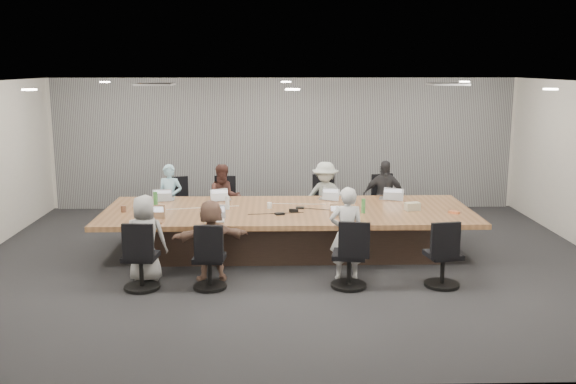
{
  "coord_description": "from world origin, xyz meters",
  "views": [
    {
      "loc": [
        -0.26,
        -9.74,
        3.06
      ],
      "look_at": [
        0.0,
        0.4,
        1.05
      ],
      "focal_mm": 40.0,
      "sensor_mm": 36.0,
      "label": 1
    }
  ],
  "objects_px": {
    "person_2": "(325,197)",
    "canvas_bag": "(412,206)",
    "chair_0": "(173,209)",
    "mug_brown": "(123,209)",
    "laptop_3": "(389,198)",
    "laptop_4": "(152,221)",
    "conference_table": "(288,229)",
    "chair_5": "(209,263)",
    "chair_7": "(443,260)",
    "laptop_2": "(328,199)",
    "chair_1": "(226,209)",
    "person_0": "(170,199)",
    "laptop_0": "(165,199)",
    "chair_4": "(141,262)",
    "person_3": "(384,196)",
    "snack_packet": "(454,212)",
    "person_4": "(145,238)",
    "chair_2": "(324,207)",
    "bottle_green_left": "(156,200)",
    "chair_3": "(380,207)",
    "stapler": "(294,211)",
    "chair_6": "(349,260)",
    "person_5": "(211,240)",
    "laptop_6": "(342,220)",
    "laptop_1": "(222,199)",
    "bottle_green_right": "(363,206)",
    "laptop_5": "(214,221)",
    "person_1": "(224,199)",
    "bottle_clear": "(227,203)"
  },
  "relations": [
    {
      "from": "mug_brown",
      "to": "canvas_bag",
      "type": "xyz_separation_m",
      "value": [
        4.68,
        0.01,
        0.01
      ]
    },
    {
      "from": "person_1",
      "to": "laptop_6",
      "type": "relative_size",
      "value": 4.08
    },
    {
      "from": "chair_4",
      "to": "laptop_2",
      "type": "bearing_deg",
      "value": 46.71
    },
    {
      "from": "chair_7",
      "to": "laptop_0",
      "type": "relative_size",
      "value": 2.35
    },
    {
      "from": "person_5",
      "to": "stapler",
      "type": "height_order",
      "value": "person_5"
    },
    {
      "from": "person_5",
      "to": "bottle_green_right",
      "type": "distance_m",
      "value": 2.57
    },
    {
      "from": "chair_0",
      "to": "mug_brown",
      "type": "bearing_deg",
      "value": 57.55
    },
    {
      "from": "person_3",
      "to": "snack_packet",
      "type": "height_order",
      "value": "person_3"
    },
    {
      "from": "chair_6",
      "to": "laptop_0",
      "type": "xyz_separation_m",
      "value": [
        -2.95,
        2.5,
        0.36
      ]
    },
    {
      "from": "chair_3",
      "to": "snack_packet",
      "type": "distance_m",
      "value": 2.24
    },
    {
      "from": "chair_7",
      "to": "laptop_6",
      "type": "relative_size",
      "value": 2.44
    },
    {
      "from": "chair_1",
      "to": "chair_7",
      "type": "height_order",
      "value": "chair_7"
    },
    {
      "from": "chair_6",
      "to": "person_3",
      "type": "distance_m",
      "value": 3.22
    },
    {
      "from": "canvas_bag",
      "to": "laptop_4",
      "type": "bearing_deg",
      "value": -170.55
    },
    {
      "from": "person_5",
      "to": "chair_5",
      "type": "bearing_deg",
      "value": 77.13
    },
    {
      "from": "stapler",
      "to": "person_3",
      "type": "bearing_deg",
      "value": 55.72
    },
    {
      "from": "chair_1",
      "to": "chair_4",
      "type": "xyz_separation_m",
      "value": [
        -0.94,
        -3.4,
        0.01
      ]
    },
    {
      "from": "laptop_3",
      "to": "chair_4",
      "type": "bearing_deg",
      "value": 46.78
    },
    {
      "from": "person_4",
      "to": "chair_7",
      "type": "bearing_deg",
      "value": 178.14
    },
    {
      "from": "chair_0",
      "to": "laptop_4",
      "type": "bearing_deg",
      "value": 74.62
    },
    {
      "from": "chair_1",
      "to": "chair_6",
      "type": "xyz_separation_m",
      "value": [
        1.95,
        -3.4,
        0.02
      ]
    },
    {
      "from": "conference_table",
      "to": "chair_5",
      "type": "relative_size",
      "value": 8.24
    },
    {
      "from": "chair_0",
      "to": "bottle_green_left",
      "type": "bearing_deg",
      "value": 71.09
    },
    {
      "from": "chair_5",
      "to": "person_5",
      "type": "distance_m",
      "value": 0.42
    },
    {
      "from": "chair_7",
      "to": "laptop_2",
      "type": "height_order",
      "value": "chair_7"
    },
    {
      "from": "chair_2",
      "to": "laptop_0",
      "type": "relative_size",
      "value": 2.43
    },
    {
      "from": "person_0",
      "to": "bottle_green_right",
      "type": "distance_m",
      "value": 3.73
    },
    {
      "from": "chair_3",
      "to": "person_3",
      "type": "distance_m",
      "value": 0.44
    },
    {
      "from": "person_3",
      "to": "snack_packet",
      "type": "relative_size",
      "value": 8.44
    },
    {
      "from": "mug_brown",
      "to": "chair_4",
      "type": "bearing_deg",
      "value": -69.95
    },
    {
      "from": "chair_6",
      "to": "person_5",
      "type": "xyz_separation_m",
      "value": [
        -1.94,
        0.35,
        0.21
      ]
    },
    {
      "from": "laptop_0",
      "to": "person_4",
      "type": "bearing_deg",
      "value": 86.09
    },
    {
      "from": "chair_0",
      "to": "chair_3",
      "type": "bearing_deg",
      "value": 163.19
    },
    {
      "from": "laptop_1",
      "to": "bottle_green_right",
      "type": "relative_size",
      "value": 1.31
    },
    {
      "from": "chair_4",
      "to": "bottle_green_right",
      "type": "distance_m",
      "value": 3.59
    },
    {
      "from": "canvas_bag",
      "to": "laptop_0",
      "type": "bearing_deg",
      "value": 167.58
    },
    {
      "from": "person_2",
      "to": "laptop_3",
      "type": "xyz_separation_m",
      "value": [
        1.09,
        -0.55,
        0.09
      ]
    },
    {
      "from": "person_0",
      "to": "person_2",
      "type": "xyz_separation_m",
      "value": [
        2.86,
        0.0,
        0.02
      ]
    },
    {
      "from": "person_0",
      "to": "person_3",
      "type": "relative_size",
      "value": 0.95
    },
    {
      "from": "person_5",
      "to": "person_0",
      "type": "bearing_deg",
      "value": -82.4
    },
    {
      "from": "bottle_clear",
      "to": "stapler",
      "type": "height_order",
      "value": "bottle_clear"
    },
    {
      "from": "chair_2",
      "to": "bottle_green_left",
      "type": "relative_size",
      "value": 3.04
    },
    {
      "from": "person_2",
      "to": "canvas_bag",
      "type": "relative_size",
      "value": 5.59
    },
    {
      "from": "chair_1",
      "to": "person_0",
      "type": "distance_m",
      "value": 1.09
    },
    {
      "from": "laptop_4",
      "to": "stapler",
      "type": "relative_size",
      "value": 2.35
    },
    {
      "from": "chair_3",
      "to": "bottle_green_left",
      "type": "bearing_deg",
      "value": 5.27
    },
    {
      "from": "person_4",
      "to": "laptop_5",
      "type": "relative_size",
      "value": 4.28
    },
    {
      "from": "chair_2",
      "to": "mug_brown",
      "type": "xyz_separation_m",
      "value": [
        -3.38,
        -1.83,
        0.4
      ]
    },
    {
      "from": "laptop_0",
      "to": "chair_4",
      "type": "bearing_deg",
      "value": 85.86
    },
    {
      "from": "laptop_6",
      "to": "mug_brown",
      "type": "bearing_deg",
      "value": 177.98
    }
  ]
}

